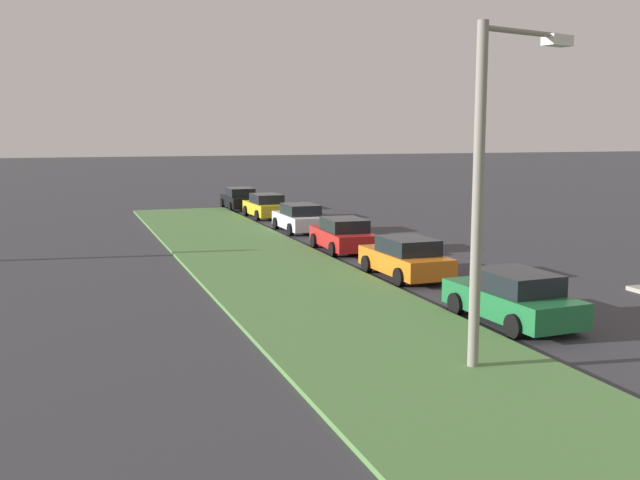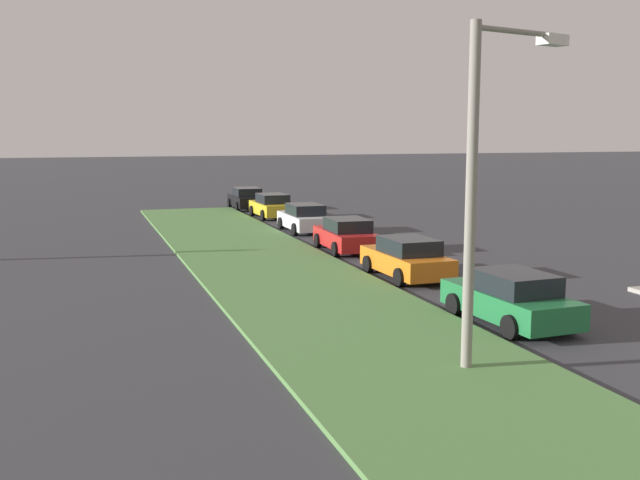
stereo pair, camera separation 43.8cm
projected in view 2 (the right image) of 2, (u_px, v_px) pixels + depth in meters
name	position (u px, v px, depth m)	size (l,w,h in m)	color
grass_median	(335.00, 313.00, 21.35)	(60.00, 6.00, 0.12)	#517F42
parked_car_green	(511.00, 298.00, 20.24)	(4.39, 2.20, 1.47)	#1E6B38
parked_car_orange	(407.00, 258.00, 26.64)	(4.34, 2.10, 1.47)	orange
parked_car_red	(346.00, 235.00, 32.57)	(4.36, 2.13, 1.47)	red
parked_car_white	(304.00, 218.00, 38.93)	(4.30, 2.02, 1.47)	silver
parked_car_yellow	(272.00, 206.00, 45.24)	(4.33, 2.08, 1.47)	gold
parked_car_black	(247.00, 199.00, 50.19)	(4.31, 2.04, 1.47)	black
streetlight	(484.00, 171.00, 15.86)	(1.03, 2.82, 7.50)	gray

